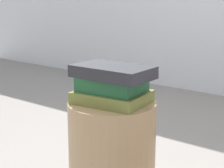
# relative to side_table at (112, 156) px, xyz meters

# --- Properties ---
(side_table) EXTENTS (0.34, 0.34, 0.44)m
(side_table) POSITION_rel_side_table_xyz_m (0.00, 0.00, 0.00)
(side_table) COLOR tan
(side_table) RESTS_ON ground_plane
(book_olive) EXTENTS (0.29, 0.24, 0.05)m
(book_olive) POSITION_rel_side_table_xyz_m (0.00, -0.00, 0.24)
(book_olive) COLOR olive
(book_olive) RESTS_ON side_table
(book_forest) EXTENTS (0.25, 0.20, 0.06)m
(book_forest) POSITION_rel_side_table_xyz_m (-0.00, -0.00, 0.29)
(book_forest) COLOR #1E512D
(book_forest) RESTS_ON book_olive
(book_charcoal) EXTENTS (0.30, 0.19, 0.05)m
(book_charcoal) POSITION_rel_side_table_xyz_m (0.01, -0.01, 0.35)
(book_charcoal) COLOR #28282D
(book_charcoal) RESTS_ON book_forest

